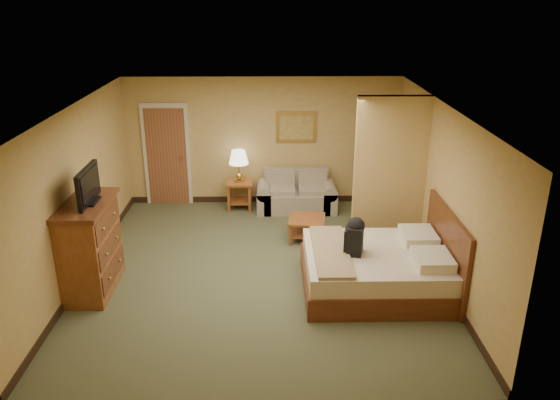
{
  "coord_description": "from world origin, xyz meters",
  "views": [
    {
      "loc": [
        0.17,
        -7.71,
        4.17
      ],
      "look_at": [
        0.31,
        0.6,
        0.96
      ],
      "focal_mm": 35.0,
      "sensor_mm": 36.0,
      "label": 1
    }
  ],
  "objects_px": {
    "loveseat": "(296,197)",
    "coffee_table": "(307,224)",
    "dresser": "(89,247)",
    "bed": "(383,268)"
  },
  "relations": [
    {
      "from": "loveseat",
      "to": "dresser",
      "type": "relative_size",
      "value": 1.15
    },
    {
      "from": "loveseat",
      "to": "coffee_table",
      "type": "bearing_deg",
      "value": -85.42
    },
    {
      "from": "loveseat",
      "to": "coffee_table",
      "type": "xyz_separation_m",
      "value": [
        0.12,
        -1.44,
        0.03
      ]
    },
    {
      "from": "coffee_table",
      "to": "dresser",
      "type": "height_order",
      "value": "dresser"
    },
    {
      "from": "dresser",
      "to": "bed",
      "type": "distance_m",
      "value": 4.3
    },
    {
      "from": "dresser",
      "to": "bed",
      "type": "relative_size",
      "value": 0.62
    },
    {
      "from": "loveseat",
      "to": "bed",
      "type": "bearing_deg",
      "value": -70.2
    },
    {
      "from": "dresser",
      "to": "coffee_table",
      "type": "bearing_deg",
      "value": 27.2
    },
    {
      "from": "bed",
      "to": "dresser",
      "type": "bearing_deg",
      "value": 179.37
    },
    {
      "from": "loveseat",
      "to": "bed",
      "type": "relative_size",
      "value": 0.71
    }
  ]
}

